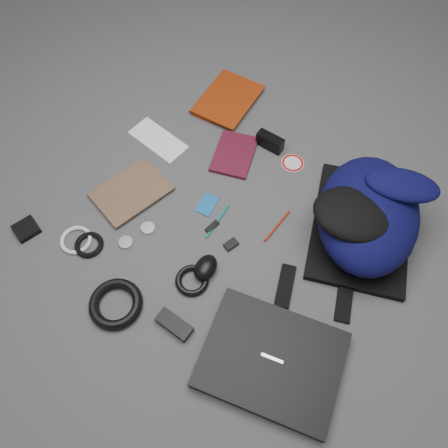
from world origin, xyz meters
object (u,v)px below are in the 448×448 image
Objects in this scene: laptop at (272,360)px; comic_book at (117,176)px; compact_camera at (270,142)px; power_brick at (174,324)px; textbook_red at (206,91)px; pouch at (26,229)px; backpack at (368,214)px; dvd_case at (234,154)px; mouse at (206,268)px.

comic_book is at bearing 150.13° from laptop.
compact_camera is 0.74m from power_brick.
pouch is (-0.08, -0.85, -0.00)m from textbook_red.
dvd_case is at bearing 157.58° from backpack.
textbook_red is 1.37× the size of dvd_case.
mouse is (-0.31, -0.43, -0.08)m from backpack.
backpack reaches higher than textbook_red.
power_brick is (0.04, -0.19, -0.01)m from mouse.
textbook_red reaches higher than dvd_case.
comic_book is at bearing -179.92° from backpack.
backpack is 1.27× the size of laptop.
textbook_red is 0.51m from comic_book.
laptop is 0.74m from dvd_case.
laptop is 1.45× the size of textbook_red.
power_brick is at bearing 5.20° from pouch.
laptop is 0.78m from compact_camera.
mouse reaches higher than pouch.
dvd_case is 1.90× the size of compact_camera.
power_brick is at bearing -89.80° from dvd_case.
mouse is at bearing 145.70° from laptop.
compact_camera is (-0.44, 0.11, -0.07)m from backpack.
comic_book is at bearing 158.72° from mouse.
backpack is 1.84× the size of textbook_red.
comic_book and pouch have the same top height.
textbook_red reaches higher than comic_book.
compact_camera reaches higher than pouch.
dvd_case is 1.74× the size of power_brick.
laptop is 0.89m from pouch.
backpack is 0.68m from power_brick.
power_brick is 0.60m from pouch.
textbook_red is 1.07× the size of comic_book.
mouse is at bearing -149.32° from backpack.
power_brick is at bearing -80.30° from compact_camera.
laptop is at bearing 9.26° from pouch.
pouch is (-0.56, -0.25, -0.01)m from mouse.
mouse is at bearing -79.69° from compact_camera.
dvd_case is at bearing 61.94° from pouch.
mouse reaches higher than textbook_red.
textbook_red is 0.36m from compact_camera.
comic_book is at bearing 75.72° from pouch.
compact_camera is at bearing 100.61° from power_brick.
dvd_case is 2.08× the size of mouse.
compact_camera is 1.38× the size of pouch.
textbook_red is at bearing 117.82° from mouse.
backpack is 0.86m from comic_book.
compact_camera is at bearing 108.73° from laptop.
compact_camera is at bearing 63.61° from comic_book.
backpack is 0.82m from textbook_red.
laptop is 1.55× the size of comic_book.
backpack is at bearing 74.80° from laptop.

